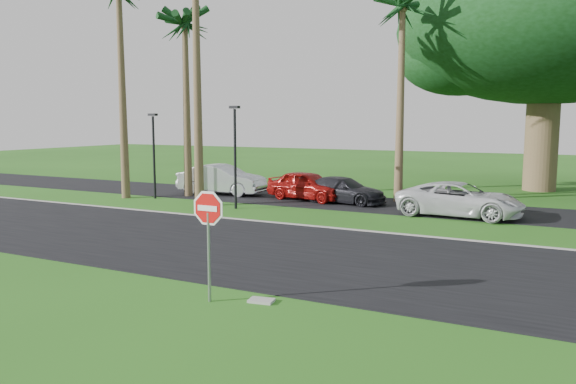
# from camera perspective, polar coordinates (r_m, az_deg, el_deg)

# --- Properties ---
(ground) EXTENTS (120.00, 120.00, 0.00)m
(ground) POSITION_cam_1_polar(r_m,az_deg,el_deg) (15.51, -3.13, -7.65)
(ground) COLOR #245816
(ground) RESTS_ON ground
(road) EXTENTS (120.00, 8.00, 0.02)m
(road) POSITION_cam_1_polar(r_m,az_deg,el_deg) (17.22, 0.20, -6.09)
(road) COLOR black
(road) RESTS_ON ground
(parking_strip) EXTENTS (120.00, 5.00, 0.02)m
(parking_strip) POSITION_cam_1_polar(r_m,az_deg,el_deg) (26.86, 10.24, -1.36)
(parking_strip) COLOR black
(parking_strip) RESTS_ON ground
(curb) EXTENTS (120.00, 0.12, 0.06)m
(curb) POSITION_cam_1_polar(r_m,az_deg,el_deg) (20.84, 5.18, -3.71)
(curb) COLOR gray
(curb) RESTS_ON ground
(stop_sign_near) EXTENTS (1.05, 0.07, 2.62)m
(stop_sign_near) POSITION_cam_1_polar(r_m,az_deg,el_deg) (12.39, -8.09, -3.12)
(stop_sign_near) COLOR gray
(stop_sign_near) RESTS_ON ground
(palm_left_mid) EXTENTS (5.00, 5.00, 10.00)m
(palm_left_mid) POSITION_cam_1_polar(r_m,az_deg,el_deg) (30.34, -10.44, 16.06)
(palm_left_mid) COLOR brown
(palm_left_mid) RESTS_ON ground
(palm_center) EXTENTS (5.00, 5.00, 10.50)m
(palm_center) POSITION_cam_1_polar(r_m,az_deg,el_deg) (28.48, 11.58, 17.61)
(palm_center) COLOR brown
(palm_center) RESTS_ON ground
(canopy_tree) EXTENTS (16.50, 16.50, 13.12)m
(canopy_tree) POSITION_cam_1_polar(r_m,az_deg,el_deg) (35.37, 24.89, 14.68)
(canopy_tree) COLOR brown
(canopy_tree) RESTS_ON ground
(streetlight_left) EXTENTS (0.45, 0.25, 4.34)m
(streetlight_left) POSITION_cam_1_polar(r_m,az_deg,el_deg) (29.46, -13.48, 4.18)
(streetlight_left) COLOR black
(streetlight_left) RESTS_ON ground
(streetlight_right) EXTENTS (0.45, 0.25, 4.64)m
(streetlight_right) POSITION_cam_1_polar(r_m,az_deg,el_deg) (25.40, -5.40, 4.23)
(streetlight_right) COLOR black
(streetlight_right) RESTS_ON ground
(car_silver) EXTENTS (4.95, 2.04, 1.59)m
(car_silver) POSITION_cam_1_polar(r_m,az_deg,el_deg) (30.54, -6.73, 1.23)
(car_silver) COLOR silver
(car_silver) RESTS_ON ground
(car_red) EXTENTS (4.53, 2.47, 1.46)m
(car_red) POSITION_cam_1_polar(r_m,az_deg,el_deg) (28.17, 2.01, 0.63)
(car_red) COLOR maroon
(car_red) RESTS_ON ground
(car_dark) EXTENTS (4.45, 2.28, 1.24)m
(car_dark) POSITION_cam_1_polar(r_m,az_deg,el_deg) (27.31, 5.65, 0.16)
(car_dark) COLOR black
(car_dark) RESTS_ON ground
(car_minivan) EXTENTS (5.24, 2.63, 1.42)m
(car_minivan) POSITION_cam_1_polar(r_m,az_deg,el_deg) (24.40, 17.07, -0.77)
(car_minivan) COLOR silver
(car_minivan) RESTS_ON ground
(utility_slab) EXTENTS (0.60, 0.43, 0.06)m
(utility_slab) POSITION_cam_1_polar(r_m,az_deg,el_deg) (12.67, -2.72, -10.96)
(utility_slab) COLOR #9B9A93
(utility_slab) RESTS_ON ground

